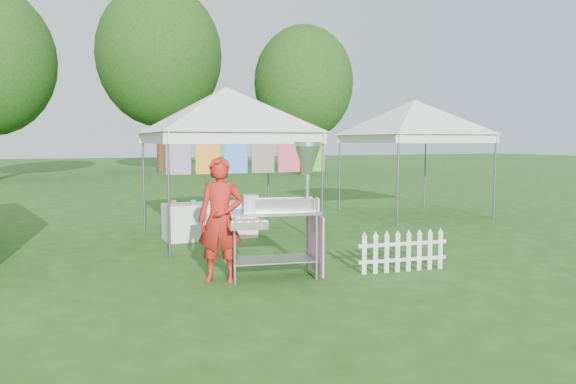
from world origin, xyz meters
name	(u,v)px	position (x,y,z in m)	size (l,w,h in m)	color
ground	(297,276)	(0.00, 0.00, 0.00)	(120.00, 120.00, 0.00)	#214A15
canopy_main	(226,88)	(0.00, 3.49, 2.99)	(4.24, 4.24, 3.45)	#59595E
canopy_right	(415,100)	(5.50, 5.00, 2.99)	(4.24, 4.24, 3.45)	#59595E
tree_mid	(159,56)	(3.00, 28.00, 7.14)	(7.60, 7.60, 11.52)	#352513
tree_right	(304,83)	(10.00, 22.00, 5.18)	(5.60, 5.60, 8.42)	#352513
donut_cart	(287,198)	(-0.14, 0.04, 1.14)	(1.50, 0.93, 1.93)	gray
vendor	(220,220)	(-1.08, 0.14, 0.86)	(0.63, 0.41, 1.73)	#AE1E15
picket_fence	(403,253)	(1.58, -0.33, 0.29)	(1.43, 0.17, 0.56)	white
display_table	(210,221)	(-0.33, 3.61, 0.35)	(1.80, 0.70, 0.71)	white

